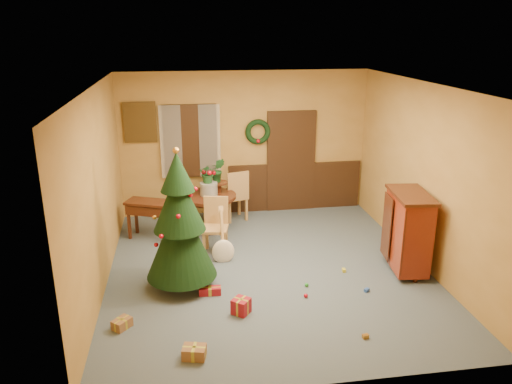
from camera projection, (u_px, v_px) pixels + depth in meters
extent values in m
plane|color=#3D4859|center=(268.00, 270.00, 7.99)|extent=(5.50, 5.50, 0.00)
plane|color=silver|center=(270.00, 86.00, 7.07)|extent=(5.50, 5.50, 0.00)
plane|color=olive|center=(245.00, 144.00, 10.11)|extent=(5.00, 0.00, 5.00)
plane|color=olive|center=(318.00, 265.00, 4.95)|extent=(5.00, 0.00, 5.00)
plane|color=olive|center=(98.00, 191.00, 7.17)|extent=(0.00, 5.50, 5.50)
plane|color=olive|center=(424.00, 176.00, 7.89)|extent=(0.00, 5.50, 5.50)
cube|color=black|center=(295.00, 186.00, 10.52)|extent=(2.80, 0.06, 1.00)
cube|color=black|center=(291.00, 161.00, 10.33)|extent=(1.00, 0.08, 2.10)
cube|color=white|center=(291.00, 163.00, 10.37)|extent=(0.80, 0.03, 1.90)
cube|color=black|center=(190.00, 141.00, 9.87)|extent=(1.05, 0.08, 1.45)
cube|color=white|center=(190.00, 141.00, 9.90)|extent=(0.88, 0.03, 1.25)
cube|color=white|center=(171.00, 142.00, 9.77)|extent=(0.42, 0.02, 1.45)
cube|color=white|center=(210.00, 141.00, 9.88)|extent=(0.42, 0.02, 1.45)
torus|color=black|center=(258.00, 132.00, 9.99)|extent=(0.51, 0.11, 0.51)
cube|color=#4C3819|center=(140.00, 122.00, 9.62)|extent=(0.62, 0.05, 0.78)
cube|color=gray|center=(140.00, 122.00, 9.65)|extent=(0.48, 0.02, 0.62)
cylinder|color=#32170B|center=(209.00, 196.00, 9.35)|extent=(1.03, 1.03, 0.05)
cylinder|color=#32170B|center=(209.00, 199.00, 9.37)|extent=(0.92, 0.92, 0.04)
cylinder|color=#32170B|center=(209.00, 213.00, 9.46)|extent=(0.16, 0.16, 0.57)
cylinder|color=#32170B|center=(210.00, 227.00, 9.55)|extent=(0.55, 0.55, 0.09)
cylinder|color=slate|center=(209.00, 189.00, 9.31)|extent=(0.33, 0.33, 0.24)
imported|color=#1E4C23|center=(208.00, 173.00, 9.21)|extent=(0.33, 0.29, 0.37)
cube|color=#A67E42|center=(215.00, 229.00, 8.45)|extent=(0.49, 0.49, 0.05)
cube|color=#A67E42|center=(216.00, 210.00, 8.54)|extent=(0.42, 0.12, 0.50)
cube|color=#A67E42|center=(226.00, 238.00, 8.67)|extent=(0.05, 0.05, 0.43)
cube|color=#A67E42|center=(207.00, 237.00, 8.69)|extent=(0.05, 0.05, 0.43)
cube|color=#A67E42|center=(224.00, 246.00, 8.35)|extent=(0.05, 0.05, 0.43)
cube|color=#A67E42|center=(204.00, 245.00, 8.37)|extent=(0.05, 0.05, 0.43)
cube|color=#A67E42|center=(234.00, 196.00, 9.96)|extent=(0.56, 0.56, 0.05)
cube|color=#A67E42|center=(238.00, 185.00, 9.70)|extent=(0.44, 0.17, 0.53)
cube|color=#A67E42|center=(230.00, 212.00, 9.81)|extent=(0.06, 0.06, 0.46)
cube|color=#A67E42|center=(246.00, 210.00, 9.96)|extent=(0.06, 0.06, 0.46)
cube|color=#A67E42|center=(223.00, 207.00, 10.12)|extent=(0.06, 0.06, 0.46)
cube|color=#A67E42|center=(239.00, 204.00, 10.27)|extent=(0.06, 0.06, 0.46)
cylinder|color=#32170B|center=(219.00, 205.00, 9.58)|extent=(0.11, 0.11, 0.89)
cylinder|color=#32170B|center=(218.00, 183.00, 9.43)|extent=(0.35, 0.35, 0.03)
imported|color=#19471E|center=(218.00, 170.00, 9.36)|extent=(0.27, 0.22, 0.46)
cylinder|color=#382111|center=(183.00, 279.00, 7.45)|extent=(0.13, 0.13, 0.23)
cone|color=black|center=(180.00, 237.00, 7.24)|extent=(1.04, 1.04, 1.22)
cone|color=black|center=(178.00, 200.00, 7.06)|extent=(0.75, 0.75, 0.89)
cone|color=black|center=(177.00, 172.00, 6.93)|extent=(0.49, 0.49, 0.56)
sphere|color=#C8842F|center=(176.00, 150.00, 6.83)|extent=(0.09, 0.09, 0.09)
cube|color=#32170B|center=(148.00, 202.00, 9.00)|extent=(0.89, 0.67, 0.05)
cube|color=#32170B|center=(149.00, 209.00, 9.04)|extent=(0.83, 0.62, 0.17)
cube|color=#32170B|center=(131.00, 222.00, 9.07)|extent=(0.15, 0.28, 0.66)
cube|color=#32170B|center=(168.00, 220.00, 9.17)|extent=(0.15, 0.28, 0.66)
cube|color=#511709|center=(408.00, 231.00, 7.78)|extent=(0.58, 1.00, 1.18)
cube|color=#32170B|center=(412.00, 195.00, 7.59)|extent=(0.65, 1.06, 0.05)
cylinder|color=#32170B|center=(415.00, 279.00, 7.60)|extent=(0.07, 0.07, 0.09)
cylinder|color=#32170B|center=(394.00, 257.00, 8.35)|extent=(0.07, 0.07, 0.09)
cube|color=brown|center=(194.00, 352.00, 5.85)|extent=(0.31, 0.25, 0.14)
cube|color=gold|center=(194.00, 352.00, 5.85)|extent=(0.27, 0.09, 0.15)
cube|color=gold|center=(194.00, 352.00, 5.85)|extent=(0.08, 0.20, 0.15)
cube|color=maroon|center=(241.00, 306.00, 6.75)|extent=(0.30, 0.30, 0.21)
cube|color=gold|center=(241.00, 306.00, 6.75)|extent=(0.19, 0.16, 0.22)
cube|color=gold|center=(241.00, 306.00, 6.75)|extent=(0.16, 0.19, 0.22)
cube|color=brown|center=(122.00, 324.00, 6.43)|extent=(0.28, 0.29, 0.13)
cube|color=gold|center=(122.00, 324.00, 6.43)|extent=(0.17, 0.20, 0.13)
cube|color=gold|center=(122.00, 324.00, 6.43)|extent=(0.15, 0.13, 0.13)
cube|color=maroon|center=(210.00, 291.00, 7.24)|extent=(0.33, 0.15, 0.11)
cube|color=gold|center=(210.00, 291.00, 7.24)|extent=(0.32, 0.04, 0.11)
cube|color=gold|center=(210.00, 291.00, 7.24)|extent=(0.05, 0.14, 0.11)
cube|color=#264BA6|center=(367.00, 290.00, 7.32)|extent=(0.09, 0.09, 0.05)
sphere|color=#25892B|center=(307.00, 285.00, 7.46)|extent=(0.06, 0.06, 0.06)
cube|color=gold|center=(344.00, 270.00, 7.92)|extent=(0.06, 0.08, 0.05)
sphere|color=red|center=(306.00, 296.00, 7.16)|extent=(0.06, 0.06, 0.06)
cube|color=#C8842F|center=(365.00, 336.00, 6.23)|extent=(0.09, 0.06, 0.05)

